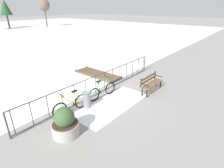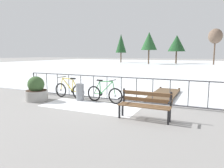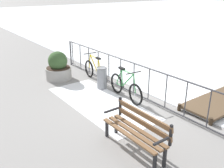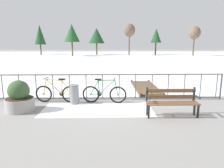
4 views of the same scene
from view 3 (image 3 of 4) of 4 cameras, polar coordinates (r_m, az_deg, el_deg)
ground_plane at (r=7.90m, az=6.43°, el=-3.20°), size 160.00×160.00×0.00m
snow_patch at (r=7.57m, az=-2.82°, el=-4.21°), size 3.82×1.61×0.01m
railing_fence at (r=7.69m, az=6.60°, el=0.60°), size 9.06×0.06×1.07m
bicycle_near_railing at (r=7.70m, az=3.07°, el=-0.78°), size 1.71×0.52×0.97m
bicycle_second at (r=9.16m, az=-3.76°, el=2.84°), size 1.71×0.52×0.97m
park_bench at (r=5.32m, az=5.71°, el=-9.87°), size 1.60×0.49×0.89m
planter_with_shrub at (r=9.55m, az=-12.10°, el=3.67°), size 0.95×0.95×1.05m
trash_bin at (r=8.49m, az=-2.31°, el=1.40°), size 0.35×0.35×0.73m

